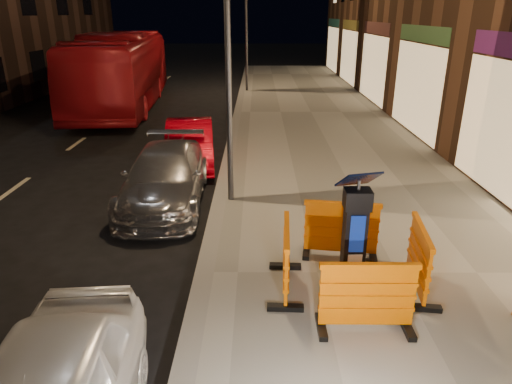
{
  "coord_description": "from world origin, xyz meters",
  "views": [
    {
      "loc": [
        0.83,
        -6.15,
        3.91
      ],
      "look_at": [
        0.8,
        1.0,
        1.1
      ],
      "focal_mm": 32.0,
      "sensor_mm": 36.0,
      "label": 1
    }
  ],
  "objects_px": {
    "car_red": "(191,164)",
    "bus_doubledecker": "(126,107)",
    "car_silver": "(167,202)",
    "parking_kiosk": "(354,235)",
    "barrier_front": "(367,297)",
    "barrier_kerbside": "(286,259)",
    "barrier_back": "(341,230)",
    "barrier_bldgside": "(419,259)"
  },
  "relations": [
    {
      "from": "barrier_front",
      "to": "bus_doubledecker",
      "type": "distance_m",
      "value": 17.28
    },
    {
      "from": "barrier_bldgside",
      "to": "car_silver",
      "type": "height_order",
      "value": "barrier_bldgside"
    },
    {
      "from": "barrier_front",
      "to": "barrier_kerbside",
      "type": "bearing_deg",
      "value": 135.08
    },
    {
      "from": "barrier_bldgside",
      "to": "car_silver",
      "type": "distance_m",
      "value": 5.66
    },
    {
      "from": "barrier_front",
      "to": "bus_doubledecker",
      "type": "xyz_separation_m",
      "value": [
        -7.28,
        15.66,
        -0.63
      ]
    },
    {
      "from": "barrier_back",
      "to": "car_red",
      "type": "relative_size",
      "value": 0.34
    },
    {
      "from": "barrier_front",
      "to": "car_silver",
      "type": "height_order",
      "value": "barrier_front"
    },
    {
      "from": "barrier_bldgside",
      "to": "car_red",
      "type": "height_order",
      "value": "barrier_bldgside"
    },
    {
      "from": "car_silver",
      "to": "bus_doubledecker",
      "type": "distance_m",
      "value": 11.77
    },
    {
      "from": "parking_kiosk",
      "to": "car_silver",
      "type": "bearing_deg",
      "value": 138.18
    },
    {
      "from": "barrier_back",
      "to": "car_silver",
      "type": "xyz_separation_m",
      "value": [
        -3.37,
        2.65,
        -0.63
      ]
    },
    {
      "from": "car_silver",
      "to": "barrier_back",
      "type": "bearing_deg",
      "value": -40.06
    },
    {
      "from": "barrier_bldgside",
      "to": "car_red",
      "type": "xyz_separation_m",
      "value": [
        -4.17,
        6.35,
        -0.63
      ]
    },
    {
      "from": "barrier_front",
      "to": "barrier_back",
      "type": "xyz_separation_m",
      "value": [
        0.0,
        1.9,
        0.0
      ]
    },
    {
      "from": "bus_doubledecker",
      "to": "barrier_back",
      "type": "bearing_deg",
      "value": -67.57
    },
    {
      "from": "parking_kiosk",
      "to": "barrier_kerbside",
      "type": "height_order",
      "value": "parking_kiosk"
    },
    {
      "from": "parking_kiosk",
      "to": "barrier_kerbside",
      "type": "bearing_deg",
      "value": -174.92
    },
    {
      "from": "barrier_kerbside",
      "to": "car_red",
      "type": "xyz_separation_m",
      "value": [
        -2.27,
        6.35,
        -0.63
      ]
    },
    {
      "from": "parking_kiosk",
      "to": "barrier_back",
      "type": "distance_m",
      "value": 1.02
    },
    {
      "from": "barrier_back",
      "to": "car_silver",
      "type": "height_order",
      "value": "barrier_back"
    },
    {
      "from": "car_red",
      "to": "bus_doubledecker",
      "type": "height_order",
      "value": "bus_doubledecker"
    },
    {
      "from": "barrier_kerbside",
      "to": "barrier_front",
      "type": "bearing_deg",
      "value": -131.92
    },
    {
      "from": "barrier_front",
      "to": "car_red",
      "type": "height_order",
      "value": "barrier_front"
    },
    {
      "from": "car_silver",
      "to": "parking_kiosk",
      "type": "bearing_deg",
      "value": -48.77
    },
    {
      "from": "barrier_back",
      "to": "car_silver",
      "type": "relative_size",
      "value": 0.3
    },
    {
      "from": "barrier_back",
      "to": "car_silver",
      "type": "bearing_deg",
      "value": 149.89
    },
    {
      "from": "barrier_back",
      "to": "bus_doubledecker",
      "type": "bearing_deg",
      "value": 125.96
    },
    {
      "from": "barrier_bldgside",
      "to": "barrier_kerbside",
      "type": "bearing_deg",
      "value": 97.08
    },
    {
      "from": "barrier_kerbside",
      "to": "bus_doubledecker",
      "type": "relative_size",
      "value": 0.11
    },
    {
      "from": "car_red",
      "to": "bus_doubledecker",
      "type": "bearing_deg",
      "value": 109.08
    },
    {
      "from": "barrier_front",
      "to": "bus_doubledecker",
      "type": "relative_size",
      "value": 0.11
    },
    {
      "from": "parking_kiosk",
      "to": "barrier_kerbside",
      "type": "relative_size",
      "value": 1.4
    },
    {
      "from": "barrier_front",
      "to": "bus_doubledecker",
      "type": "bearing_deg",
      "value": 115.01
    },
    {
      "from": "barrier_front",
      "to": "barrier_kerbside",
      "type": "height_order",
      "value": "same"
    },
    {
      "from": "parking_kiosk",
      "to": "barrier_front",
      "type": "bearing_deg",
      "value": -84.92
    },
    {
      "from": "barrier_bldgside",
      "to": "barrier_back",
      "type": "bearing_deg",
      "value": 52.08
    },
    {
      "from": "bus_doubledecker",
      "to": "car_silver",
      "type": "bearing_deg",
      "value": -76.06
    },
    {
      "from": "barrier_kerbside",
      "to": "car_silver",
      "type": "relative_size",
      "value": 0.3
    },
    {
      "from": "parking_kiosk",
      "to": "barrier_bldgside",
      "type": "distance_m",
      "value": 1.02
    },
    {
      "from": "car_silver",
      "to": "car_red",
      "type": "xyz_separation_m",
      "value": [
        0.15,
        2.75,
        0.0
      ]
    },
    {
      "from": "car_red",
      "to": "barrier_back",
      "type": "bearing_deg",
      "value": -66.03
    },
    {
      "from": "car_silver",
      "to": "car_red",
      "type": "relative_size",
      "value": 1.15
    }
  ]
}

